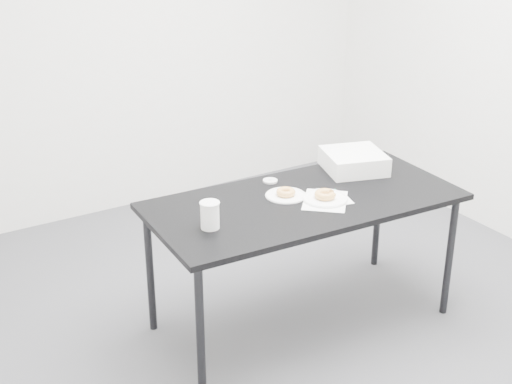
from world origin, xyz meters
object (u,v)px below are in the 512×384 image
scorecard (325,200)px  plate_near (325,198)px  donut_far (286,192)px  bakery_box (354,161)px  pen (326,192)px  table (304,208)px  coffee_cup (210,215)px  plate_far (286,196)px  donut_near (325,194)px

scorecard → plate_near: size_ratio=1.15×
donut_far → bakery_box: (0.56, 0.11, 0.03)m
plate_near → donut_far: bearing=136.3°
scorecard → donut_far: size_ratio=2.73×
pen → bakery_box: size_ratio=0.40×
table → pen: bearing=1.3°
donut_far → coffee_cup: coffee_cup is taller
plate_far → donut_far: 0.02m
donut_far → coffee_cup: size_ratio=0.75×
table → bakery_box: size_ratio=5.17×
pen → plate_far: bearing=156.5°
plate_far → donut_far: size_ratio=2.13×
table → pen: (0.14, -0.00, 0.07)m
scorecard → plate_far: plate_far is taller
donut_near → donut_far: size_ratio=1.11×
pen → bakery_box: bakery_box is taller
table → donut_near: donut_near is taller
plate_far → scorecard: bearing=-48.0°
table → donut_far: (-0.07, 0.08, 0.08)m
scorecard → donut_far: (-0.15, 0.16, 0.02)m
pen → donut_near: 0.09m
pen → coffee_cup: bearing=-177.9°
donut_near → donut_far: bearing=136.3°
pen → coffee_cup: (-0.75, -0.05, 0.06)m
donut_near → coffee_cup: (-0.69, 0.02, 0.04)m
pen → donut_far: 0.23m
table → bakery_box: bakery_box is taller
pen → plate_near: 0.08m
donut_near → bakery_box: (0.40, 0.26, 0.03)m
table → scorecard: (0.08, -0.08, 0.06)m
scorecard → plate_near: bearing=96.5°
scorecard → plate_far: size_ratio=1.28×
pen → donut_far: size_ratio=1.27×
plate_far → bakery_box: 0.57m
donut_near → donut_far: donut_near is taller
pen → plate_far: (-0.21, 0.09, -0.00)m
plate_near → coffee_cup: coffee_cup is taller
bakery_box → donut_near: bearing=-129.6°
table → plate_near: (0.09, -0.07, 0.07)m
pen → plate_far: pen is taller
table → bakery_box: 0.54m
pen → plate_near: (-0.05, -0.06, -0.00)m
plate_near → plate_far: size_ratio=1.11×
donut_near → plate_near: bearing=0.0°
donut_near → plate_far: 0.22m
plate_far → donut_far: bearing=45.0°
plate_far → coffee_cup: coffee_cup is taller
scorecard → bakery_box: (0.41, 0.28, 0.05)m
table → plate_far: 0.12m
scorecard → bakery_box: size_ratio=0.86×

